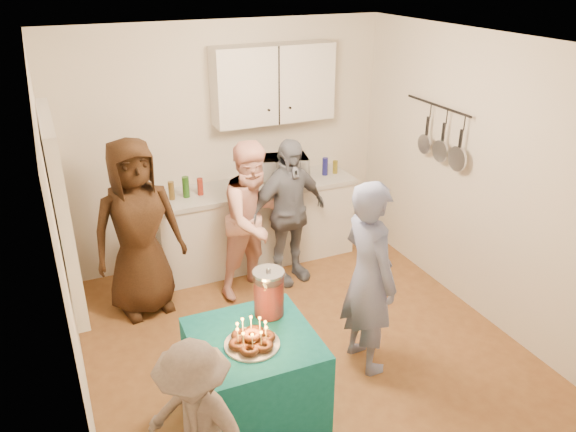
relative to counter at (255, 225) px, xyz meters
name	(u,v)px	position (x,y,z in m)	size (l,w,h in m)	color
floor	(304,349)	(-0.20, -1.70, -0.43)	(4.00, 4.00, 0.00)	brown
ceiling	(309,45)	(-0.20, -1.70, 2.17)	(4.00, 4.00, 0.00)	white
back_wall	(226,145)	(-0.20, 0.30, 0.87)	(3.60, 3.60, 0.00)	silver
left_wall	(64,261)	(-2.00, -1.70, 0.87)	(4.00, 4.00, 0.00)	silver
right_wall	(485,182)	(1.60, -1.70, 0.87)	(4.00, 4.00, 0.00)	silver
window_night	(59,210)	(-1.97, -1.40, 1.12)	(0.04, 1.00, 1.20)	black
counter	(255,225)	(0.00, 0.00, 0.00)	(2.20, 0.58, 0.86)	white
countertop	(254,188)	(0.00, 0.00, 0.46)	(2.24, 0.62, 0.05)	beige
upper_cabinet	(273,84)	(0.30, 0.15, 1.52)	(1.30, 0.30, 0.80)	white
pot_rack	(433,131)	(1.52, -1.00, 1.17)	(0.12, 1.00, 0.60)	black
microwave	(284,169)	(0.36, 0.00, 0.62)	(0.50, 0.34, 0.28)	white
party_table	(254,380)	(-0.89, -2.31, -0.05)	(0.85, 0.85, 0.76)	#0F6669
donut_cake	(252,334)	(-0.93, -2.39, 0.42)	(0.38, 0.38, 0.18)	#381C0C
punch_jar	(269,294)	(-0.68, -2.09, 0.50)	(0.22, 0.22, 0.34)	red
man_birthday	(369,277)	(0.20, -2.04, 0.40)	(0.60, 0.40, 1.65)	#7881AE
woman_back_left	(137,228)	(-1.34, -0.47, 0.44)	(0.85, 0.55, 1.73)	#523117
woman_back_center	(255,219)	(-0.22, -0.59, 0.37)	(0.78, 0.61, 1.60)	#FF9485
woman_back_right	(288,212)	(0.17, -0.53, 0.35)	(0.91, 0.38, 1.55)	black
child_near_left	(197,429)	(-1.44, -2.80, 0.17)	(0.78, 0.45, 1.20)	#665851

